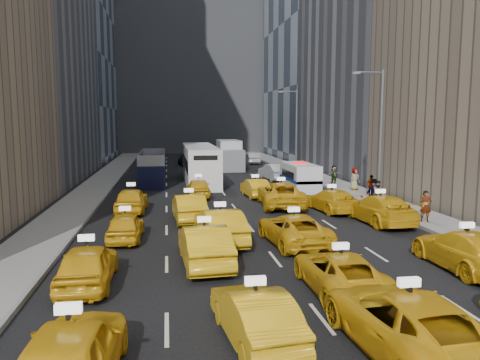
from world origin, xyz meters
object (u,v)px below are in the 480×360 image
object	(u,v)px
city_bus	(200,164)
box_truck	(230,155)
taxi_1	(255,315)
pedestrian_0	(426,206)
taxi_0	(71,355)
double_decker	(153,168)
taxi_2	(407,321)
nypd_van	(300,177)

from	to	relation	value
city_bus	box_truck	bearing A→B (deg)	73.61
city_bus	box_truck	size ratio (longest dim) A/B	1.75
taxi_1	pedestrian_0	xyz separation A→B (m)	(12.04, 12.29, 0.31)
taxi_1	taxi_0	bearing A→B (deg)	14.15
city_bus	box_truck	world-z (taller)	city_bus
pedestrian_0	city_bus	bearing A→B (deg)	135.02
double_decker	city_bus	distance (m)	4.39
taxi_2	nypd_van	xyz separation A→B (m)	(5.07, 27.09, 0.27)
double_decker	city_bus	size ratio (longest dim) A/B	0.75
nypd_van	box_truck	distance (m)	17.87
city_bus	taxi_1	bearing A→B (deg)	-86.80
city_bus	pedestrian_0	world-z (taller)	city_bus
nypd_van	box_truck	bearing A→B (deg)	96.49
taxi_2	pedestrian_0	bearing A→B (deg)	-125.27
double_decker	box_truck	distance (m)	14.06
city_bus	pedestrian_0	size ratio (longest dim) A/B	7.70
nypd_van	taxi_0	bearing A→B (deg)	-120.26
taxi_2	taxi_0	bearing A→B (deg)	0.45
box_truck	taxi_1	bearing A→B (deg)	-90.18
city_bus	nypd_van	bearing A→B (deg)	-33.68
taxi_1	box_truck	bearing A→B (deg)	-103.87
taxi_0	pedestrian_0	bearing A→B (deg)	-136.59
taxi_1	double_decker	xyz separation A→B (m)	(-3.54, 32.40, 0.70)
double_decker	taxi_0	bearing A→B (deg)	-98.87
city_bus	pedestrian_0	distance (m)	22.84
taxi_1	double_decker	size ratio (longest dim) A/B	0.43
box_truck	pedestrian_0	size ratio (longest dim) A/B	4.40
taxi_0	taxi_1	xyz separation A→B (m)	(4.31, 1.68, -0.11)
taxi_0	double_decker	distance (m)	34.09
nypd_van	pedestrian_0	xyz separation A→B (m)	(3.32, -13.65, -0.05)
double_decker	city_bus	bearing A→B (deg)	-10.41
box_truck	taxi_0	bearing A→B (deg)	-95.27
taxi_1	city_bus	distance (m)	32.21
pedestrian_0	taxi_0	bearing A→B (deg)	-123.88
taxi_1	box_truck	xyz separation A→B (m)	(5.17, 43.44, 0.96)
taxi_0	box_truck	size ratio (longest dim) A/B	0.63
nypd_van	pedestrian_0	size ratio (longest dim) A/B	3.25
taxi_0	taxi_1	world-z (taller)	taxi_0
taxi_2	box_truck	xyz separation A→B (m)	(1.52, 44.59, 0.88)
taxi_0	nypd_van	xyz separation A→B (m)	(13.03, 27.62, 0.24)
taxi_0	double_decker	bearing A→B (deg)	-88.39
taxi_0	nypd_van	bearing A→B (deg)	-112.36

